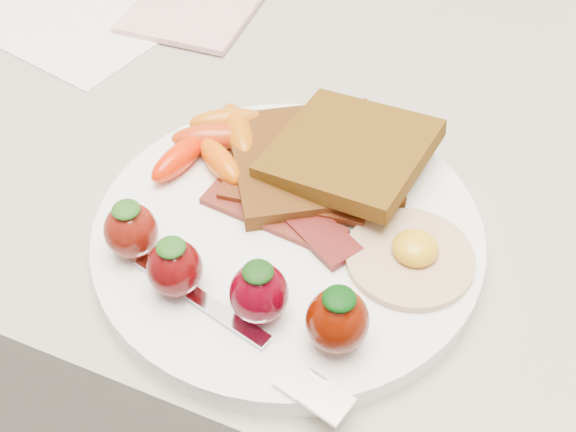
% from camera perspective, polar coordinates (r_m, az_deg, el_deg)
% --- Properties ---
extents(counter, '(2.00, 0.60, 0.90)m').
position_cam_1_polar(counter, '(0.97, 3.49, -13.00)').
color(counter, gray).
rests_on(counter, ground).
extents(plate, '(0.27, 0.27, 0.02)m').
position_cam_1_polar(plate, '(0.50, -0.00, -1.47)').
color(plate, white).
rests_on(plate, counter).
extents(toast_lower, '(0.16, 0.16, 0.01)m').
position_cam_1_polar(toast_lower, '(0.53, 1.81, 4.43)').
color(toast_lower, '#3A210E').
rests_on(toast_lower, plate).
extents(toast_upper, '(0.12, 0.12, 0.02)m').
position_cam_1_polar(toast_upper, '(0.52, 4.92, 5.15)').
color(toast_upper, black).
rests_on(toast_upper, toast_lower).
extents(fried_egg, '(0.10, 0.10, 0.02)m').
position_cam_1_polar(fried_egg, '(0.48, 9.72, -3.06)').
color(fried_egg, beige).
rests_on(fried_egg, plate).
extents(bacon_strips, '(0.12, 0.08, 0.01)m').
position_cam_1_polar(bacon_strips, '(0.50, 0.05, 0.59)').
color(bacon_strips, '#4E1115').
rests_on(bacon_strips, plate).
extents(baby_carrots, '(0.08, 0.11, 0.02)m').
position_cam_1_polar(baby_carrots, '(0.55, -5.68, 5.98)').
color(baby_carrots, '#C0320C').
rests_on(baby_carrots, plate).
extents(strawberries, '(0.18, 0.05, 0.05)m').
position_cam_1_polar(strawberries, '(0.44, -4.71, -4.95)').
color(strawberries, '#5F1008').
rests_on(strawberries, plate).
extents(fork, '(0.17, 0.07, 0.00)m').
position_cam_1_polar(fork, '(0.44, -3.10, -9.64)').
color(fork, silver).
rests_on(fork, plate).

